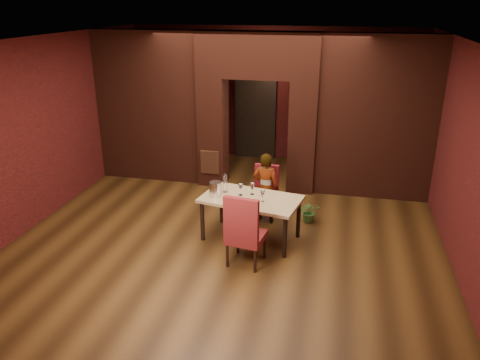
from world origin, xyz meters
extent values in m
plane|color=#442A11|center=(0.00, 0.00, 0.00)|extent=(8.00, 8.00, 0.00)
cube|color=silver|center=(0.00, 0.00, 3.20)|extent=(7.00, 8.00, 0.04)
cube|color=maroon|center=(0.00, 4.00, 1.60)|extent=(7.00, 0.04, 3.20)
cube|color=maroon|center=(0.00, -4.00, 1.60)|extent=(7.00, 0.04, 3.20)
cube|color=maroon|center=(-3.50, 0.00, 1.60)|extent=(0.04, 8.00, 3.20)
cube|color=maroon|center=(3.50, 0.00, 1.60)|extent=(0.04, 8.00, 3.20)
cube|color=maroon|center=(-0.95, 2.00, 1.15)|extent=(0.55, 0.55, 2.30)
cube|color=maroon|center=(0.95, 2.00, 1.15)|extent=(0.55, 0.55, 2.30)
cube|color=maroon|center=(0.00, 2.00, 2.75)|extent=(2.45, 0.55, 0.90)
cube|color=maroon|center=(-2.36, 2.00, 1.60)|extent=(2.28, 0.35, 3.20)
cube|color=maroon|center=(2.36, 2.00, 1.60)|extent=(2.28, 0.35, 3.20)
cube|color=#A5542F|center=(-0.95, 1.71, 0.55)|extent=(0.40, 0.03, 0.50)
cube|color=black|center=(-0.40, 3.94, 1.05)|extent=(0.90, 0.08, 2.10)
cube|color=black|center=(-0.40, 3.90, 1.05)|extent=(1.02, 0.04, 2.22)
cube|color=tan|center=(0.35, -0.39, 0.37)|extent=(1.73, 1.17, 0.75)
cube|color=maroon|center=(0.44, 0.45, 0.49)|extent=(0.46, 0.46, 0.98)
cube|color=maroon|center=(0.44, -1.16, 0.58)|extent=(0.60, 0.60, 1.16)
imported|color=silver|center=(0.47, 0.35, 0.64)|extent=(0.50, 0.35, 1.29)
cube|color=silver|center=(0.19, -0.58, 0.75)|extent=(0.38, 0.32, 0.00)
cylinder|color=silver|center=(-0.23, -0.44, 0.87)|extent=(0.20, 0.20, 0.25)
cylinder|color=white|center=(-0.12, -0.23, 0.90)|extent=(0.07, 0.07, 0.32)
imported|color=#39692B|center=(1.27, 0.47, 0.20)|extent=(0.39, 0.35, 0.39)
camera|label=1|loc=(1.70, -7.27, 3.78)|focal=35.00mm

